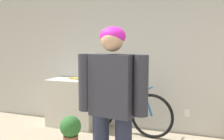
{
  "coord_description": "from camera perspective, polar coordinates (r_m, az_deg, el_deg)",
  "views": [
    {
      "loc": [
        0.85,
        -1.55,
        1.5
      ],
      "look_at": [
        -0.0,
        0.74,
        1.23
      ],
      "focal_mm": 42.0,
      "sensor_mm": 36.0,
      "label": 1
    }
  ],
  "objects": [
    {
      "name": "wall_back",
      "position": [
        4.41,
        9.28,
        3.57
      ],
      "size": [
        8.0,
        0.07,
        2.6
      ],
      "color": "silver",
      "rests_on": "ground_plane"
    },
    {
      "name": "side_shelf",
      "position": [
        4.74,
        -8.56,
        -7.04
      ],
      "size": [
        0.85,
        0.48,
        0.83
      ],
      "color": "beige",
      "rests_on": "ground_plane"
    },
    {
      "name": "person",
      "position": [
        2.52,
        0.01,
        -6.68
      ],
      "size": [
        0.7,
        0.26,
        1.64
      ],
      "rotation": [
        0.0,
        0.0,
        -0.16
      ],
      "color": "#23283D",
      "rests_on": "ground_plane"
    },
    {
      "name": "bicycle",
      "position": [
        4.34,
        2.29,
        -8.82
      ],
      "size": [
        1.69,
        0.46,
        0.77
      ],
      "rotation": [
        0.0,
        0.0,
        -0.13
      ],
      "color": "black",
      "rests_on": "ground_plane"
    },
    {
      "name": "banana",
      "position": [
        4.66,
        -7.7,
        -1.82
      ],
      "size": [
        0.33,
        0.09,
        0.04
      ],
      "color": "#EAD64C",
      "rests_on": "side_shelf"
    },
    {
      "name": "potted_plant",
      "position": [
        3.83,
        -9.02,
        -12.78
      ],
      "size": [
        0.3,
        0.3,
        0.46
      ],
      "color": "brown",
      "rests_on": "ground_plane"
    }
  ]
}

